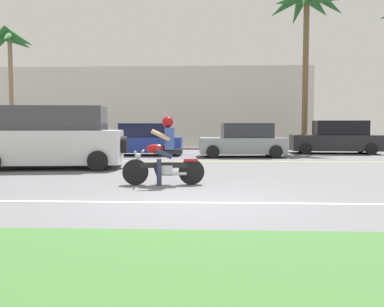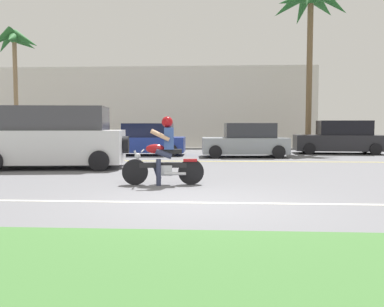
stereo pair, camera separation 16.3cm
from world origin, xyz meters
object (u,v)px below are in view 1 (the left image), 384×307
object	(u,v)px
parked_car_2	(243,141)
palm_tree_1	(307,7)
palm_tree_2	(9,46)
motorcyclist	(164,156)
parked_car_1	(142,140)
parked_car_3	(336,138)
parked_car_0	(21,140)
suv_nearby	(54,138)

from	to	relation	value
parked_car_2	palm_tree_1	size ratio (longest dim) A/B	0.42
palm_tree_2	motorcyclist	bearing A→B (deg)	-51.76
motorcyclist	palm_tree_1	world-z (taller)	palm_tree_1
parked_car_2	palm_tree_1	distance (m)	9.16
motorcyclist	parked_car_1	world-z (taller)	motorcyclist
parked_car_3	palm_tree_1	world-z (taller)	palm_tree_1
parked_car_0	palm_tree_2	distance (m)	5.71
suv_nearby	palm_tree_1	world-z (taller)	palm_tree_1
suv_nearby	palm_tree_2	bearing A→B (deg)	122.98
parked_car_1	parked_car_2	bearing A→B (deg)	-9.41
parked_car_2	parked_car_3	bearing A→B (deg)	26.54
parked_car_3	palm_tree_2	xyz separation A→B (m)	(-17.18, 1.16, 4.93)
parked_car_0	parked_car_1	bearing A→B (deg)	-4.39
parked_car_1	palm_tree_1	xyz separation A→B (m)	(8.43, 3.68, 7.09)
suv_nearby	parked_car_1	size ratio (longest dim) A/B	1.21
motorcyclist	parked_car_2	world-z (taller)	motorcyclist
parked_car_3	palm_tree_1	size ratio (longest dim) A/B	0.48
parked_car_1	parked_car_3	distance (m)	9.69
parked_car_2	palm_tree_1	bearing A→B (deg)	50.31
suv_nearby	parked_car_1	xyz separation A→B (m)	(1.93, 5.99, -0.28)
parked_car_2	parked_car_3	size ratio (longest dim) A/B	0.89
parked_car_0	palm_tree_1	distance (m)	16.46
parked_car_0	parked_car_2	xyz separation A→B (m)	(10.80, -1.25, 0.00)
parked_car_2	palm_tree_2	size ratio (longest dim) A/B	0.57
motorcyclist	parked_car_1	size ratio (longest dim) A/B	0.49
parked_car_1	palm_tree_1	distance (m)	11.61
suv_nearby	parked_car_3	distance (m)	13.78
parked_car_2	palm_tree_2	distance (m)	13.79
parked_car_0	parked_car_1	size ratio (longest dim) A/B	1.11
motorcyclist	suv_nearby	xyz separation A→B (m)	(-4.09, 3.64, 0.29)
motorcyclist	suv_nearby	size ratio (longest dim) A/B	0.41
motorcyclist	palm_tree_1	distance (m)	16.33
motorcyclist	parked_car_0	bearing A→B (deg)	129.19
parked_car_2	parked_car_1	bearing A→B (deg)	170.59
parked_car_0	palm_tree_2	size ratio (longest dim) A/B	0.66
parked_car_1	parked_car_3	xyz separation A→B (m)	(9.55, 1.63, 0.06)
suv_nearby	parked_car_2	bearing A→B (deg)	38.00
suv_nearby	palm_tree_1	bearing A→B (deg)	43.01
palm_tree_1	palm_tree_2	xyz separation A→B (m)	(-16.05, -0.89, -2.10)
motorcyclist	suv_nearby	bearing A→B (deg)	138.33
parked_car_1	palm_tree_2	world-z (taller)	palm_tree_2
suv_nearby	parked_car_3	size ratio (longest dim) A/B	1.11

